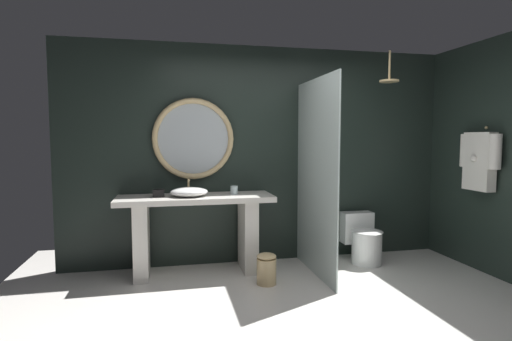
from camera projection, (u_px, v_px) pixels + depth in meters
name	position (u px, v px, depth m)	size (l,w,h in m)	color
ground_plane	(320.00, 329.00, 3.16)	(5.76, 5.76, 0.00)	silver
back_wall_panel	(264.00, 155.00, 4.90)	(4.80, 0.10, 2.60)	#1E2823
side_wall_right	(501.00, 158.00, 4.29)	(0.10, 2.47, 2.60)	#1E2823
vanity_counter	(196.00, 225.00, 4.44)	(1.71, 0.57, 0.87)	silver
vessel_sink	(189.00, 192.00, 4.36)	(0.41, 0.33, 0.19)	white
tumbler_cup	(234.00, 190.00, 4.52)	(0.08, 0.08, 0.10)	silver
tissue_box	(159.00, 193.00, 4.35)	(0.12, 0.12, 0.08)	black
round_wall_mirror	(193.00, 139.00, 4.62)	(0.94, 0.06, 0.94)	#D6B77F
shower_glass_panel	(316.00, 178.00, 4.38)	(0.02, 1.21, 2.15)	silver
rain_shower_head	(389.00, 78.00, 4.55)	(0.22, 0.22, 0.35)	#D6B77F
hanging_bathrobe	(479.00, 158.00, 4.41)	(0.20, 0.55, 0.71)	#D6B77F
toilet	(363.00, 240.00, 4.88)	(0.39, 0.56, 0.58)	white
waste_bin	(267.00, 268.00, 4.13)	(0.20, 0.20, 0.32)	#D6B77F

